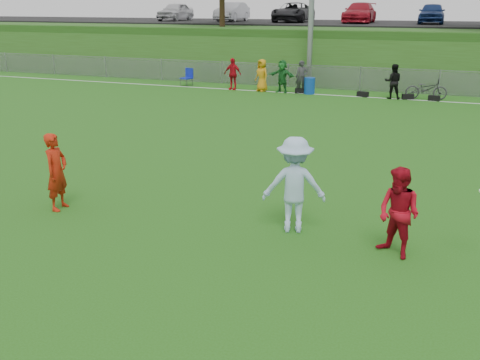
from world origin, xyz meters
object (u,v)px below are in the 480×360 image
at_px(player_red_center, 399,213).
at_px(player_blue, 294,185).
at_px(player_red_left, 57,172).
at_px(recycling_bin, 309,86).
at_px(bicycle, 426,89).

bearing_deg(player_red_center, player_blue, -159.80).
xyz_separation_m(player_red_left, player_blue, (5.36, 0.67, 0.11)).
bearing_deg(recycling_bin, player_blue, -77.80).
height_order(player_red_left, bicycle, player_red_left).
xyz_separation_m(player_red_left, recycling_bin, (1.61, 18.04, -0.47)).
distance_m(player_red_left, recycling_bin, 18.12).
relative_size(player_red_left, player_red_center, 1.04).
bearing_deg(bicycle, player_blue, 165.67).
bearing_deg(recycling_bin, bicycle, 3.33).
bearing_deg(player_red_center, recycling_bin, 141.26).
relative_size(player_blue, bicycle, 1.02).
relative_size(player_red_left, player_blue, 0.89).
bearing_deg(player_red_left, player_red_center, -92.27).
bearing_deg(player_red_center, player_red_left, -145.47).
bearing_deg(player_red_center, bicycle, 123.40).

